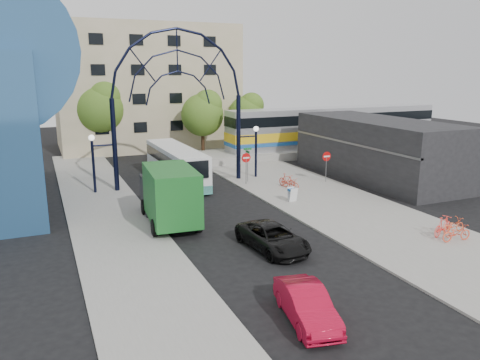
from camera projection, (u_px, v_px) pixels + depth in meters
name	position (u px, v px, depth m)	size (l,w,h in m)	color
ground	(256.00, 243.00, 24.86)	(120.00, 120.00, 0.00)	black
sidewalk_east	(338.00, 206.00, 31.52)	(8.00, 56.00, 0.12)	gray
plaza_west	(114.00, 225.00, 27.69)	(5.00, 50.00, 0.12)	gray
gateway_arch	(178.00, 76.00, 35.40)	(13.64, 0.44, 12.10)	black
stop_sign	(246.00, 161.00, 36.98)	(0.80, 0.07, 2.50)	slate
do_not_enter_sign	(327.00, 159.00, 37.59)	(0.76, 0.07, 2.48)	slate
street_name_sign	(248.00, 157.00, 37.64)	(0.70, 0.70, 2.80)	slate
sandwich_board	(292.00, 193.00, 32.20)	(0.55, 0.61, 0.99)	white
commercial_block_east	(377.00, 149.00, 39.41)	(6.00, 16.00, 5.00)	black
apartment_block	(145.00, 87.00, 55.26)	(20.00, 12.10, 14.00)	tan
train_platform	(334.00, 149.00, 52.15)	(32.00, 5.00, 0.80)	gray
train_car	(335.00, 126.00, 51.58)	(25.10, 3.05, 4.20)	#B7B7BC
tree_north_a	(204.00, 112.00, 49.33)	(4.48, 4.48, 7.00)	#382314
tree_north_b	(101.00, 106.00, 48.88)	(5.12, 5.12, 8.00)	#382314
tree_north_c	(248.00, 112.00, 53.51)	(4.16, 4.16, 6.50)	#382314
city_bus	(176.00, 164.00, 37.94)	(2.60, 10.65, 2.91)	white
green_truck	(168.00, 194.00, 27.82)	(3.13, 7.18, 3.54)	black
black_suv	(273.00, 238.00, 23.86)	(2.18, 4.74, 1.32)	black
red_sedan	(306.00, 305.00, 17.05)	(1.39, 3.99, 1.32)	#B60B29
bike_near_a	(291.00, 183.00, 35.86)	(0.54, 1.56, 0.82)	#DC442C
bike_near_b	(287.00, 181.00, 36.21)	(0.49, 1.72, 1.03)	red
bike_far_a	(453.00, 225.00, 26.07)	(0.56, 1.60, 0.84)	#FF6433
bike_far_b	(443.00, 226.00, 25.59)	(0.51, 1.82, 1.09)	#FE3D32
bike_far_c	(456.00, 233.00, 24.77)	(0.61, 1.76, 0.93)	#F24F30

